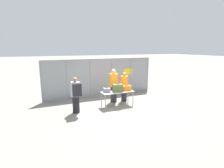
{
  "coord_description": "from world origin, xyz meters",
  "views": [
    {
      "loc": [
        -3.71,
        -7.6,
        2.95
      ],
      "look_at": [
        0.02,
        0.74,
        1.05
      ],
      "focal_mm": 28.0,
      "sensor_mm": 36.0,
      "label": 1
    }
  ],
  "objects_px": {
    "suitcase_olive": "(118,88)",
    "security_worker_far": "(124,86)",
    "inspection_table": "(117,93)",
    "traveler_hooded": "(76,94)",
    "suitcase_orange": "(127,88)",
    "suitcase_grey": "(107,90)",
    "security_worker_near": "(114,85)",
    "utility_trailer": "(102,82)"
  },
  "relations": [
    {
      "from": "suitcase_olive",
      "to": "suitcase_orange",
      "type": "height_order",
      "value": "suitcase_olive"
    },
    {
      "from": "suitcase_olive",
      "to": "security_worker_far",
      "type": "bearing_deg",
      "value": 42.59
    },
    {
      "from": "suitcase_grey",
      "to": "suitcase_olive",
      "type": "height_order",
      "value": "suitcase_olive"
    },
    {
      "from": "suitcase_olive",
      "to": "security_worker_near",
      "type": "bearing_deg",
      "value": 80.52
    },
    {
      "from": "suitcase_grey",
      "to": "security_worker_near",
      "type": "height_order",
      "value": "security_worker_near"
    },
    {
      "from": "suitcase_grey",
      "to": "security_worker_far",
      "type": "height_order",
      "value": "security_worker_far"
    },
    {
      "from": "inspection_table",
      "to": "traveler_hooded",
      "type": "xyz_separation_m",
      "value": [
        -2.15,
        -0.13,
        0.22
      ]
    },
    {
      "from": "traveler_hooded",
      "to": "security_worker_near",
      "type": "bearing_deg",
      "value": 31.12
    },
    {
      "from": "utility_trailer",
      "to": "suitcase_grey",
      "type": "bearing_deg",
      "value": -107.49
    },
    {
      "from": "inspection_table",
      "to": "security_worker_near",
      "type": "xyz_separation_m",
      "value": [
        0.12,
        0.72,
        0.25
      ]
    },
    {
      "from": "suitcase_olive",
      "to": "security_worker_far",
      "type": "distance_m",
      "value": 1.01
    },
    {
      "from": "suitcase_olive",
      "to": "security_worker_far",
      "type": "height_order",
      "value": "security_worker_far"
    },
    {
      "from": "inspection_table",
      "to": "suitcase_orange",
      "type": "distance_m",
      "value": 0.57
    },
    {
      "from": "inspection_table",
      "to": "security_worker_near",
      "type": "bearing_deg",
      "value": 80.83
    },
    {
      "from": "inspection_table",
      "to": "suitcase_olive",
      "type": "bearing_deg",
      "value": -104.96
    },
    {
      "from": "traveler_hooded",
      "to": "security_worker_far",
      "type": "xyz_separation_m",
      "value": [
        2.87,
        0.76,
        -0.07
      ]
    },
    {
      "from": "inspection_table",
      "to": "security_worker_near",
      "type": "relative_size",
      "value": 0.91
    },
    {
      "from": "suitcase_orange",
      "to": "utility_trailer",
      "type": "height_order",
      "value": "suitcase_orange"
    },
    {
      "from": "inspection_table",
      "to": "utility_trailer",
      "type": "relative_size",
      "value": 0.51
    },
    {
      "from": "suitcase_olive",
      "to": "utility_trailer",
      "type": "bearing_deg",
      "value": 79.59
    },
    {
      "from": "suitcase_grey",
      "to": "suitcase_olive",
      "type": "xyz_separation_m",
      "value": [
        0.54,
        -0.13,
        0.09
      ]
    },
    {
      "from": "traveler_hooded",
      "to": "utility_trailer",
      "type": "xyz_separation_m",
      "value": [
        2.95,
        4.49,
        -0.49
      ]
    },
    {
      "from": "suitcase_olive",
      "to": "security_worker_far",
      "type": "xyz_separation_m",
      "value": [
        0.74,
        0.68,
        -0.12
      ]
    },
    {
      "from": "security_worker_near",
      "to": "traveler_hooded",
      "type": "bearing_deg",
      "value": 13.67
    },
    {
      "from": "security_worker_near",
      "to": "utility_trailer",
      "type": "distance_m",
      "value": 3.74
    },
    {
      "from": "utility_trailer",
      "to": "security_worker_near",
      "type": "bearing_deg",
      "value": -100.6
    },
    {
      "from": "suitcase_orange",
      "to": "utility_trailer",
      "type": "relative_size",
      "value": 0.15
    },
    {
      "from": "suitcase_grey",
      "to": "suitcase_olive",
      "type": "relative_size",
      "value": 0.68
    },
    {
      "from": "suitcase_orange",
      "to": "inspection_table",
      "type": "bearing_deg",
      "value": -178.55
    },
    {
      "from": "security_worker_near",
      "to": "utility_trailer",
      "type": "bearing_deg",
      "value": -107.53
    },
    {
      "from": "suitcase_orange",
      "to": "traveler_hooded",
      "type": "relative_size",
      "value": 0.29
    },
    {
      "from": "suitcase_orange",
      "to": "security_worker_far",
      "type": "xyz_separation_m",
      "value": [
        0.19,
        0.62,
        -0.05
      ]
    },
    {
      "from": "inspection_table",
      "to": "suitcase_olive",
      "type": "distance_m",
      "value": 0.27
    },
    {
      "from": "suitcase_grey",
      "to": "traveler_hooded",
      "type": "xyz_separation_m",
      "value": [
        -1.6,
        -0.22,
        0.04
      ]
    },
    {
      "from": "security_worker_far",
      "to": "utility_trailer",
      "type": "height_order",
      "value": "security_worker_far"
    },
    {
      "from": "inspection_table",
      "to": "suitcase_olive",
      "type": "relative_size",
      "value": 3.09
    },
    {
      "from": "inspection_table",
      "to": "suitcase_orange",
      "type": "xyz_separation_m",
      "value": [
        0.53,
        0.01,
        0.2
      ]
    },
    {
      "from": "traveler_hooded",
      "to": "suitcase_grey",
      "type": "bearing_deg",
      "value": 18.22
    },
    {
      "from": "suitcase_olive",
      "to": "traveler_hooded",
      "type": "relative_size",
      "value": 0.32
    },
    {
      "from": "suitcase_olive",
      "to": "utility_trailer",
      "type": "height_order",
      "value": "suitcase_olive"
    },
    {
      "from": "suitcase_orange",
      "to": "utility_trailer",
      "type": "xyz_separation_m",
      "value": [
        0.27,
        4.35,
        -0.47
      ]
    },
    {
      "from": "inspection_table",
      "to": "traveler_hooded",
      "type": "height_order",
      "value": "traveler_hooded"
    }
  ]
}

